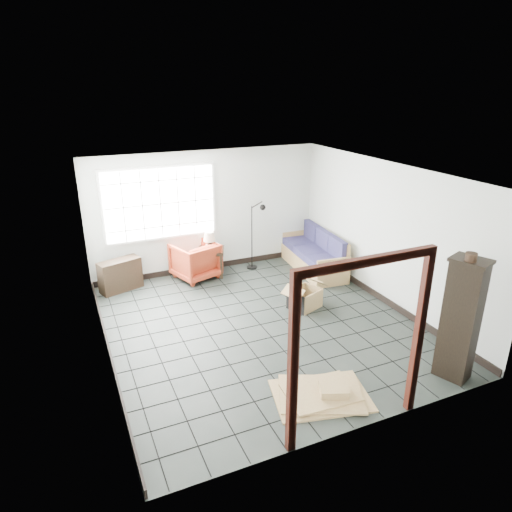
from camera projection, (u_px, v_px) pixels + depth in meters
name	position (u px, v px, depth m)	size (l,w,h in m)	color
ground	(260.00, 325.00, 7.81)	(5.50, 5.50, 0.00)	black
room_shell	(260.00, 231.00, 7.23)	(5.02, 5.52, 2.61)	silver
window_panel	(160.00, 203.00, 9.16)	(2.32, 0.08, 1.52)	silver
doorway_trim	(362.00, 326.00, 5.01)	(1.80, 0.08, 2.20)	#34120B
futon_sofa	(315.00, 255.00, 10.03)	(0.91, 2.03, 0.88)	#A78B4B
armchair	(195.00, 259.00, 9.55)	(0.82, 0.77, 0.85)	maroon
side_table	(211.00, 254.00, 9.67)	(0.68, 0.68, 0.58)	black
table_lamp	(209.00, 237.00, 9.52)	(0.29, 0.29, 0.39)	black
projector	(213.00, 247.00, 9.64)	(0.27, 0.21, 0.09)	silver
floor_lamp	(257.00, 233.00, 9.90)	(0.40, 0.27, 1.52)	black
console_shelf	(120.00, 275.00, 9.00)	(0.87, 0.56, 0.63)	black
tall_shelf	(461.00, 319.00, 6.14)	(0.52, 0.58, 1.77)	black
pot	(471.00, 257.00, 5.75)	(0.15, 0.15, 0.11)	black
open_box	(305.00, 298.00, 8.36)	(0.96, 0.70, 0.49)	olive
cardboard_pile	(322.00, 394.00, 6.01)	(1.41, 1.18, 0.18)	olive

